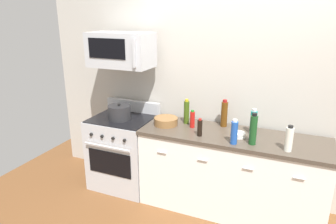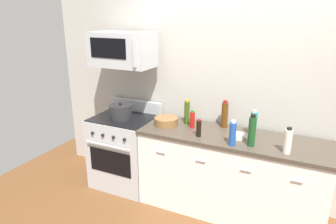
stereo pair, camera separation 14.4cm
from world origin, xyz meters
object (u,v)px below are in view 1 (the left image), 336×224
at_px(bottle_olive_oil, 187,112).
at_px(bottle_wine_green, 253,130).
at_px(microwave, 121,50).
at_px(bottle_hot_sauce_red, 192,119).
at_px(bottle_wine_amber, 224,114).
at_px(bottle_vinegar_white, 289,139).
at_px(bottle_sparkling_teal, 253,122).
at_px(stockpot, 119,112).
at_px(bowl_wooden_salad, 166,121).
at_px(range_oven, 124,151).
at_px(bottle_soy_sauce_dark, 200,128).
at_px(bottle_soda_blue, 234,132).
at_px(bowl_white_ceramic, 238,135).

distance_m(bottle_olive_oil, bottle_wine_green, 0.86).
distance_m(microwave, bottle_hot_sauce_red, 1.16).
bearing_deg(bottle_wine_amber, bottle_hot_sauce_red, -150.99).
bearing_deg(bottle_vinegar_white, bottle_sparkling_teal, 140.10).
distance_m(bottle_olive_oil, stockpot, 0.82).
bearing_deg(bowl_wooden_salad, bottle_olive_oil, 34.29).
bearing_deg(microwave, bottle_wine_amber, 7.85).
height_order(range_oven, bottle_soy_sauce_dark, bottle_soy_sauce_dark).
relative_size(microwave, bottle_hot_sauce_red, 3.64).
distance_m(bottle_hot_sauce_red, bottle_wine_amber, 0.37).
xyz_separation_m(bottle_soda_blue, stockpot, (-1.43, 0.18, -0.03)).
relative_size(bowl_white_ceramic, stockpot, 0.51).
bearing_deg(bowl_white_ceramic, bottle_wine_green, -38.18).
distance_m(bottle_soda_blue, bottle_sparkling_teal, 0.37).
bearing_deg(bottle_soda_blue, bottle_sparkling_teal, 69.18).
height_order(microwave, bottle_hot_sauce_red, microwave).
bearing_deg(bottle_olive_oil, bottle_wine_green, -20.77).
xyz_separation_m(microwave, stockpot, (-0.00, -0.10, -0.74)).
distance_m(range_oven, bottle_hot_sauce_red, 1.06).
bearing_deg(bottle_sparkling_teal, bottle_wine_amber, 164.08).
relative_size(bottle_soda_blue, bowl_wooden_salad, 0.93).
xyz_separation_m(bottle_hot_sauce_red, bottle_vinegar_white, (1.03, -0.23, 0.02)).
relative_size(bowl_wooden_salad, stockpot, 1.00).
bearing_deg(bottle_wine_green, stockpot, 175.91).
distance_m(bottle_wine_amber, stockpot, 1.25).
relative_size(bottle_hot_sauce_red, stockpot, 0.74).
relative_size(bottle_wine_amber, bottle_soda_blue, 1.24).
xyz_separation_m(bottle_olive_oil, stockpot, (-0.80, -0.19, -0.05)).
bearing_deg(bottle_soda_blue, bottle_olive_oil, 149.75).
bearing_deg(bowl_wooden_salad, bottle_sparkling_teal, 6.88).
distance_m(bottle_olive_oil, bowl_white_ceramic, 0.68).
bearing_deg(bottle_vinegar_white, bowl_wooden_salad, 171.73).
xyz_separation_m(bottle_hot_sauce_red, bottle_soda_blue, (0.53, -0.27, 0.02)).
height_order(microwave, bowl_white_ceramic, microwave).
xyz_separation_m(microwave, bottle_soda_blue, (1.43, -0.28, -0.71)).
bearing_deg(microwave, bottle_soda_blue, -10.96).
xyz_separation_m(bottle_sparkling_teal, bottle_vinegar_white, (0.37, -0.31, -0.01)).
relative_size(bottle_olive_oil, bottle_vinegar_white, 1.15).
relative_size(bottle_wine_green, bottle_sparkling_teal, 1.16).
relative_size(bottle_wine_green, bottle_vinegar_white, 1.27).
distance_m(microwave, bottle_vinegar_white, 2.08).
xyz_separation_m(bottle_soda_blue, bowl_white_ceramic, (0.01, 0.19, -0.09)).
bearing_deg(bowl_wooden_salad, range_oven, 179.98).
xyz_separation_m(bottle_soy_sauce_dark, bottle_soda_blue, (0.37, -0.06, 0.03)).
bearing_deg(bottle_soda_blue, bowl_white_ceramic, 86.49).
bearing_deg(bottle_vinegar_white, bottle_wine_amber, 150.16).
bearing_deg(microwave, range_oven, -90.29).
relative_size(bottle_vinegar_white, bowl_white_ceramic, 1.81).
xyz_separation_m(bottle_soy_sauce_dark, bowl_wooden_salad, (-0.46, 0.17, -0.04)).
bearing_deg(bottle_olive_oil, bottle_wine_amber, 10.07).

